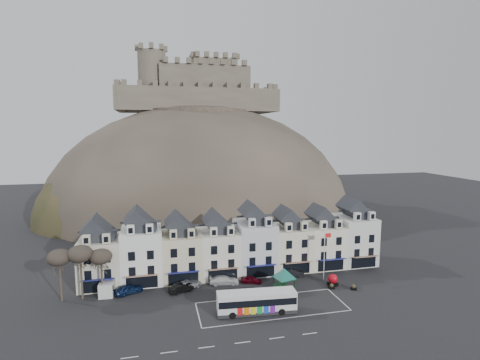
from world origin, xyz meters
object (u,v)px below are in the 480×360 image
object	(u,v)px
car_white	(224,280)
car_maroon	(251,280)
bus	(257,301)
car_black	(181,288)
bus_shelter	(284,273)
car_navy	(129,289)
car_silver	(188,284)
white_van	(108,286)
flagpole	(325,253)
car_charcoal	(292,273)
red_buoy	(333,280)

from	to	relation	value
car_white	car_maroon	distance (m)	4.70
bus	car_black	bearing A→B (deg)	141.48
car_black	bus_shelter	bearing A→B (deg)	-124.43
car_navy	car_white	xyz separation A→B (m)	(15.71, 0.17, -0.05)
bus_shelter	car_silver	bearing A→B (deg)	148.53
car_navy	car_maroon	xyz separation A→B (m)	(20.36, -0.45, -0.17)
white_van	car_navy	world-z (taller)	white_van
bus	car_silver	size ratio (longest dim) A/B	2.45
car_navy	car_silver	world-z (taller)	car_navy
flagpole	car_charcoal	size ratio (longest dim) A/B	2.05
car_white	car_black	bearing A→B (deg)	109.85
car_maroon	car_silver	bearing A→B (deg)	108.88
flagpole	car_maroon	size ratio (longest dim) A/B	2.41
bus_shelter	car_charcoal	world-z (taller)	bus_shelter
red_buoy	car_maroon	bearing A→B (deg)	162.38
flagpole	car_navy	bearing A→B (deg)	176.37
car_silver	car_maroon	distance (m)	10.88
red_buoy	car_white	distance (m)	18.48
car_black	car_silver	xyz separation A→B (m)	(1.20, 1.27, -0.01)
car_navy	car_black	world-z (taller)	car_navy
red_buoy	bus	bearing A→B (deg)	-157.81
car_charcoal	car_silver	bearing A→B (deg)	102.36
bus_shelter	flagpole	distance (m)	9.03
bus_shelter	car_white	xyz separation A→B (m)	(-9.07, 4.88, -2.24)
bus	bus_shelter	distance (m)	8.95
car_silver	white_van	bearing A→B (deg)	62.77
bus_shelter	car_charcoal	size ratio (longest dim) A/B	1.38
car_maroon	red_buoy	bearing A→B (deg)	-86.64
car_silver	car_maroon	xyz separation A→B (m)	(10.87, -0.40, -0.05)
car_black	car_charcoal	bearing A→B (deg)	-107.04
white_van	car_charcoal	xyz separation A→B (m)	(31.64, -0.47, -0.44)
car_navy	car_silver	size ratio (longest dim) A/B	0.97
flagpole	car_charcoal	bearing A→B (deg)	149.76
red_buoy	white_van	size ratio (longest dim) A/B	0.40
white_van	car_maroon	bearing A→B (deg)	-1.34
bus	red_buoy	bearing A→B (deg)	27.05
white_van	bus	bearing A→B (deg)	-26.41
car_silver	car_charcoal	bearing A→B (deg)	-109.40
car_silver	bus	bearing A→B (deg)	-162.28
bus	car_black	world-z (taller)	bus
bus_shelter	car_white	size ratio (longest dim) A/B	1.16
bus	car_maroon	size ratio (longest dim) A/B	3.22
white_van	car_black	distance (m)	11.86
bus	flagpole	bearing A→B (deg)	35.33
car_silver	car_white	xyz separation A→B (m)	(6.22, 0.22, 0.06)
flagpole	red_buoy	bearing A→B (deg)	-81.94
car_black	car_maroon	xyz separation A→B (m)	(12.07, 0.87, -0.06)
flagpole	bus	bearing A→B (deg)	-149.53
car_black	white_van	bearing A→B (deg)	55.00
white_van	car_white	xyz separation A→B (m)	(19.01, -1.01, -0.41)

